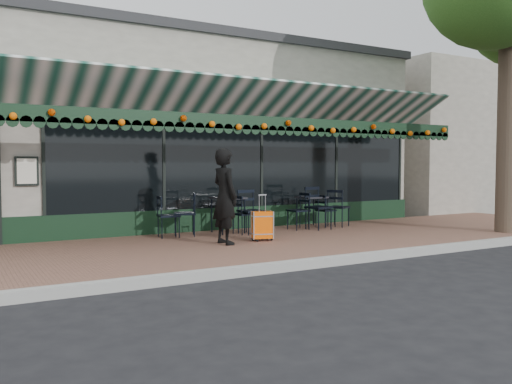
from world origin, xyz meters
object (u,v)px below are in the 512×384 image
woman (225,196)px  suitcase (262,225)px  cafe_table_b (228,201)px  chair_b_left (185,214)px  chair_b_right (244,214)px  cafe_table_a (311,199)px  chair_b_front (251,212)px  chair_a_front (318,208)px  chair_a_extra (338,208)px  chair_solo (169,216)px  chair_a_right (326,211)px  chair_a_left (298,211)px

woman → suitcase: 1.00m
cafe_table_b → chair_b_left: 1.03m
cafe_table_b → chair_b_right: bearing=-56.8°
cafe_table_a → chair_b_front: size_ratio=0.76×
cafe_table_b → chair_b_left: (-1.00, -0.00, -0.24)m
chair_a_front → chair_a_extra: 0.80m
suitcase → chair_solo: bearing=152.1°
cafe_table_b → chair_b_right: size_ratio=0.93×
cafe_table_a → chair_a_extra: bearing=-20.0°
chair_b_left → cafe_table_a: bearing=110.0°
chair_a_right → chair_b_left: bearing=81.6°
cafe_table_b → chair_a_right: bearing=-3.9°
chair_a_right → chair_a_front: bearing=119.2°
woman → chair_a_left: woman is taller
woman → cafe_table_b: (0.78, 1.42, -0.19)m
suitcase → chair_b_right: size_ratio=1.07×
cafe_table_b → chair_a_front: bearing=-12.8°
cafe_table_a → chair_b_left: size_ratio=0.79×
cafe_table_b → chair_b_front: (0.35, -0.39, -0.22)m
chair_a_left → chair_solo: chair_solo is taller
chair_a_front → chair_b_left: chair_a_front is taller
cafe_table_b → woman: bearing=-118.9°
cafe_table_a → chair_a_right: bearing=-30.1°
chair_b_right → chair_solo: (-1.58, 0.30, 0.01)m
chair_a_extra → chair_b_front: (-2.47, -0.16, 0.03)m
chair_a_left → chair_a_extra: 1.18m
cafe_table_b → chair_b_left: bearing=-179.7°
chair_a_extra → chair_b_left: chair_b_left is taller
chair_a_extra → chair_a_front: bearing=81.3°
chair_a_extra → chair_solo: bearing=61.1°
chair_a_front → chair_b_right: (-1.84, 0.14, -0.08)m
cafe_table_a → chair_solo: 3.57m
cafe_table_a → cafe_table_b: size_ratio=0.93×
chair_solo → chair_b_right: bearing=-93.0°
cafe_table_b → chair_b_right: 0.49m
suitcase → chair_b_left: bearing=143.1°
woman → chair_b_front: (1.14, 1.04, -0.41)m
cafe_table_a → chair_a_right: 0.43m
woman → chair_solo: bearing=18.5°
chair_a_right → woman: bearing=105.2°
chair_b_right → chair_b_front: bearing=-117.9°
chair_a_left → chair_solo: bearing=-96.6°
cafe_table_b → chair_solo: (-1.36, -0.03, -0.27)m
suitcase → cafe_table_a: (2.17, 1.41, 0.35)m
suitcase → chair_a_right: 2.75m
cafe_table_b → chair_b_front: 0.57m
chair_a_right → chair_b_left: chair_b_left is taller
woman → chair_a_right: (3.27, 1.25, -0.50)m
chair_b_left → chair_b_right: 1.26m
suitcase → chair_a_front: 2.25m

